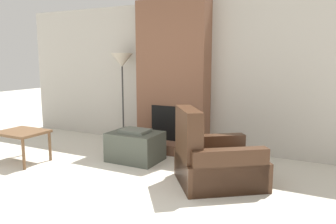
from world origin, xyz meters
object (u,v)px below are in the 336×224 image
(side_table, at_px, (22,135))
(ottoman, at_px, (135,146))
(armchair, at_px, (213,163))
(floor_lamp_left, at_px, (122,63))

(side_table, bearing_deg, ottoman, 29.45)
(armchair, bearing_deg, ottoman, 39.00)
(ottoman, relative_size, side_table, 1.13)
(ottoman, distance_m, armchair, 1.46)
(ottoman, relative_size, armchair, 0.59)
(side_table, bearing_deg, floor_lamp_left, 69.43)
(armchair, distance_m, side_table, 2.98)
(ottoman, bearing_deg, floor_lamp_left, 133.21)
(armchair, xyz_separation_m, floor_lamp_left, (-2.27, 1.28, 1.24))
(armchair, height_order, side_table, armchair)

